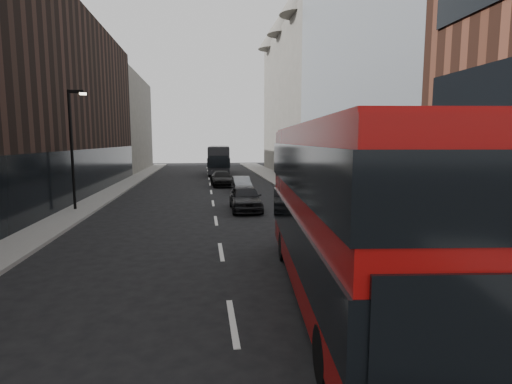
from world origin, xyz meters
name	(u,v)px	position (x,y,z in m)	size (l,w,h in m)	color
ground	(241,371)	(0.00, 0.00, 0.00)	(140.00, 140.00, 0.00)	black
sidewalk_right	(303,191)	(7.50, 25.00, 0.07)	(3.00, 80.00, 0.15)	slate
sidewalk_left	(108,195)	(-8.00, 25.00, 0.07)	(2.00, 80.00, 0.15)	slate
building_modern_block	(373,60)	(11.47, 21.00, 9.90)	(5.03, 22.00, 20.00)	#A6ABB1
building_victorian	(297,98)	(11.38, 44.00, 9.66)	(6.50, 24.00, 21.00)	#605C55
building_left_mid	(75,108)	(-11.50, 30.00, 7.00)	(5.00, 24.00, 14.00)	black
building_left_far	(125,124)	(-11.50, 52.00, 6.50)	(5.00, 20.00, 13.00)	#605C55
street_lamp	(73,141)	(-8.22, 18.00, 4.18)	(1.06, 0.22, 7.00)	black
red_bus	(343,205)	(2.94, 2.93, 2.57)	(3.82, 11.64, 4.62)	#970A09
grey_bus	(219,159)	(1.41, 43.47, 1.89)	(3.17, 11.04, 3.53)	black
car_a	(245,198)	(1.89, 16.99, 0.77)	(1.83, 4.54, 1.55)	black
car_b	(241,184)	(2.49, 25.76, 0.64)	(1.36, 3.89, 1.28)	gray
car_c	(222,179)	(1.09, 30.50, 0.69)	(1.93, 4.74, 1.38)	black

